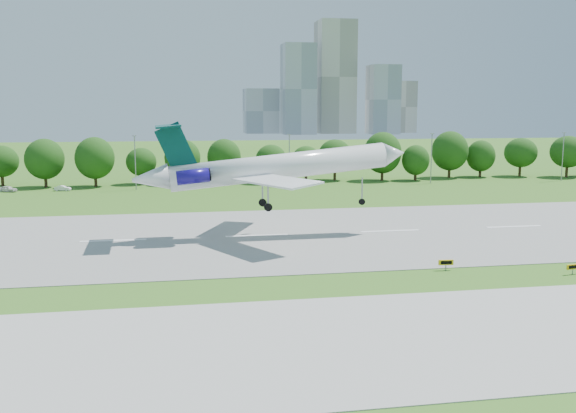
% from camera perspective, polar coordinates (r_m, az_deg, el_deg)
% --- Properties ---
extents(ground, '(600.00, 600.00, 0.00)m').
position_cam_1_polar(ground, '(68.19, -0.08, -6.74)').
color(ground, '#356119').
rests_on(ground, ground).
extents(runway, '(400.00, 45.00, 0.08)m').
position_cam_1_polar(runway, '(92.25, -2.78, -2.62)').
color(runway, gray).
rests_on(runway, ground).
extents(taxiway, '(400.00, 23.00, 0.08)m').
position_cam_1_polar(taxiway, '(51.41, 3.49, -11.96)').
color(taxiway, '#ADADA8').
rests_on(taxiway, ground).
extents(tree_line, '(288.40, 8.40, 10.40)m').
position_cam_1_polar(tree_line, '(157.59, -5.92, 4.33)').
color(tree_line, '#382314').
rests_on(tree_line, ground).
extents(light_poles, '(175.90, 0.25, 12.19)m').
position_cam_1_polar(light_poles, '(147.47, -6.60, 4.07)').
color(light_poles, gray).
rests_on(light_poles, ground).
extents(skyline, '(127.00, 52.00, 80.00)m').
position_cam_1_polar(skyline, '(468.96, 3.74, 10.23)').
color(skyline, '#B2B2B7').
rests_on(skyline, ground).
extents(airliner, '(39.70, 28.82, 12.48)m').
position_cam_1_polar(airliner, '(90.93, -1.98, 3.51)').
color(airliner, white).
rests_on(airliner, ground).
extents(taxi_sign_centre, '(1.72, 0.33, 1.21)m').
position_cam_1_polar(taxi_sign_centre, '(74.99, 13.86, -4.87)').
color(taxi_sign_centre, gray).
rests_on(taxi_sign_centre, ground).
extents(taxi_sign_right, '(1.63, 0.46, 1.14)m').
position_cam_1_polar(taxi_sign_right, '(77.73, 23.99, -4.93)').
color(taxi_sign_right, gray).
rests_on(taxi_sign_right, ground).
extents(service_vehicle_a, '(3.68, 1.78, 1.16)m').
position_cam_1_polar(service_vehicle_a, '(150.90, -19.40, 1.54)').
color(service_vehicle_a, white).
rests_on(service_vehicle_a, ground).
extents(service_vehicle_b, '(4.34, 3.07, 1.37)m').
position_cam_1_polar(service_vehicle_b, '(153.33, -23.63, 1.45)').
color(service_vehicle_b, silver).
rests_on(service_vehicle_b, ground).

